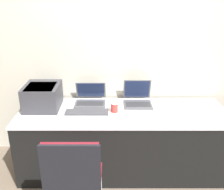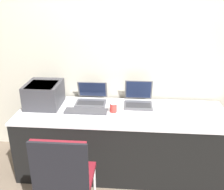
% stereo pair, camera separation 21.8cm
% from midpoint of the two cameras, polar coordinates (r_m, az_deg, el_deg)
% --- Properties ---
extents(ground_plane, '(14.00, 14.00, 0.00)m').
position_cam_midpoint_polar(ground_plane, '(2.96, 3.85, -19.78)').
color(ground_plane, '#6B5B4C').
extents(wall_back, '(8.00, 0.05, 2.60)m').
position_cam_midpoint_polar(wall_back, '(3.11, 4.74, 9.49)').
color(wall_back, '#B7B2A3').
rests_on(wall_back, ground_plane).
extents(table, '(2.28, 0.77, 0.73)m').
position_cam_midpoint_polar(table, '(3.04, 4.16, -9.91)').
color(table, black).
rests_on(table, ground_plane).
extents(printer, '(0.38, 0.41, 0.27)m').
position_cam_midpoint_polar(printer, '(3.04, -12.64, 0.27)').
color(printer, '#333338').
rests_on(printer, table).
extents(laptop_left, '(0.35, 0.31, 0.23)m').
position_cam_midpoint_polar(laptop_left, '(3.09, -2.50, -0.71)').
color(laptop_left, '#4C4C51').
rests_on(laptop_left, table).
extents(laptop_right, '(0.32, 0.33, 0.26)m').
position_cam_midpoint_polar(laptop_right, '(3.05, 7.81, -1.03)').
color(laptop_right, '#4C4C51').
rests_on(laptop_right, table).
extents(external_keyboard, '(0.46, 0.14, 0.02)m').
position_cam_midpoint_polar(external_keyboard, '(2.86, -3.52, -3.57)').
color(external_keyboard, '#3D3D42').
rests_on(external_keyboard, table).
extents(coffee_cup, '(0.08, 0.08, 0.11)m').
position_cam_midpoint_polar(coffee_cup, '(2.84, 2.51, -2.74)').
color(coffee_cup, red).
rests_on(coffee_cup, table).
extents(chair, '(0.44, 0.46, 0.96)m').
position_cam_midpoint_polar(chair, '(2.20, -7.54, -16.96)').
color(chair, maroon).
rests_on(chair, ground_plane).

